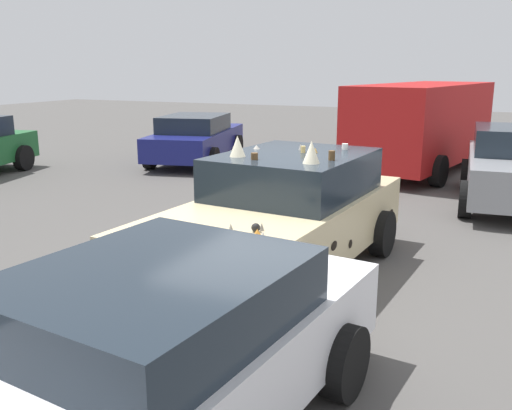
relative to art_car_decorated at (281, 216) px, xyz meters
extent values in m
plane|color=#514F4C|center=(-0.11, 0.01, -0.77)|extent=(60.00, 60.00, 0.00)
cube|color=beige|center=(-0.11, 0.01, -0.14)|extent=(4.71, 2.25, 0.71)
cube|color=#1E2833|center=(0.35, -0.03, 0.49)|extent=(2.29, 1.88, 0.54)
cylinder|color=black|center=(-1.60, -0.79, -0.44)|extent=(0.67, 0.28, 0.65)
cylinder|color=black|center=(-1.43, 1.08, -0.44)|extent=(0.67, 0.28, 0.65)
cylinder|color=black|center=(1.21, -1.06, -0.44)|extent=(0.67, 0.28, 0.65)
cylinder|color=black|center=(1.39, 0.81, -0.44)|extent=(0.67, 0.28, 0.65)
ellipsoid|color=black|center=(1.36, 0.80, -0.22)|extent=(0.15, 0.03, 0.10)
ellipsoid|color=black|center=(-1.66, 1.08, 0.02)|extent=(0.13, 0.03, 0.15)
ellipsoid|color=black|center=(1.68, -1.08, -0.26)|extent=(0.19, 0.04, 0.13)
ellipsoid|color=black|center=(-0.73, -0.86, -0.29)|extent=(0.11, 0.03, 0.13)
ellipsoid|color=black|center=(1.47, 0.79, -0.10)|extent=(0.18, 0.04, 0.09)
ellipsoid|color=black|center=(0.46, 0.88, -0.23)|extent=(0.10, 0.03, 0.11)
ellipsoid|color=black|center=(1.71, 0.77, -0.21)|extent=(0.13, 0.03, 0.10)
ellipsoid|color=black|center=(1.75, 0.76, -0.28)|extent=(0.18, 0.04, 0.15)
ellipsoid|color=black|center=(0.42, 0.89, -0.19)|extent=(0.16, 0.04, 0.11)
ellipsoid|color=black|center=(-0.57, -0.87, -0.12)|extent=(0.17, 0.04, 0.11)
ellipsoid|color=black|center=(-0.03, -0.92, -0.25)|extent=(0.11, 0.03, 0.11)
ellipsoid|color=black|center=(-2.03, -0.74, -0.19)|extent=(0.11, 0.03, 0.16)
cone|color=#A87A38|center=(-1.84, 0.66, 0.28)|extent=(0.07, 0.07, 0.13)
cone|color=silver|center=(-1.74, -0.50, 0.27)|extent=(0.09, 0.09, 0.11)
cone|color=gray|center=(-1.63, -0.10, 0.27)|extent=(0.09, 0.09, 0.11)
cone|color=orange|center=(-1.60, -0.38, 0.26)|extent=(0.12, 0.12, 0.08)
cone|color=gray|center=(-1.39, -0.34, 0.26)|extent=(0.07, 0.07, 0.08)
cone|color=tan|center=(-1.98, -0.25, 0.25)|extent=(0.08, 0.08, 0.07)
sphere|color=black|center=(-1.47, -0.30, 0.26)|extent=(0.09, 0.09, 0.09)
cylinder|color=#51381E|center=(0.03, -0.63, 0.82)|extent=(0.10, 0.10, 0.12)
cone|color=gray|center=(0.52, 0.58, 0.78)|extent=(0.10, 0.10, 0.05)
cylinder|color=#51381E|center=(-0.32, 0.23, 0.80)|extent=(0.11, 0.11, 0.08)
cone|color=gray|center=(0.66, -0.01, 0.80)|extent=(0.07, 0.07, 0.09)
cone|color=#A87A38|center=(0.51, -0.27, 0.79)|extent=(0.07, 0.07, 0.07)
cylinder|color=silver|center=(0.96, -0.54, 0.80)|extent=(0.12, 0.12, 0.08)
cylinder|color=tan|center=(0.45, -0.12, 0.80)|extent=(0.09, 0.09, 0.09)
cone|color=beige|center=(-0.29, -0.48, 0.89)|extent=(0.20, 0.20, 0.26)
cone|color=beige|center=(-0.19, 0.53, 0.89)|extent=(0.20, 0.20, 0.26)
cube|color=#B21919|center=(8.21, -0.53, 0.49)|extent=(5.66, 3.03, 1.90)
cube|color=#1E2833|center=(10.05, -0.92, 0.87)|extent=(0.47, 1.73, 0.68)
cylinder|color=black|center=(9.99, 0.13, -0.41)|extent=(0.75, 0.38, 0.72)
cylinder|color=black|center=(9.58, -1.85, -0.41)|extent=(0.75, 0.38, 0.72)
cylinder|color=black|center=(6.84, 0.79, -0.41)|extent=(0.75, 0.38, 0.72)
cylinder|color=black|center=(6.43, -1.20, -0.41)|extent=(0.75, 0.38, 0.72)
cube|color=navy|center=(7.15, 5.43, -0.19)|extent=(4.57, 2.58, 0.62)
cube|color=#1E2833|center=(6.99, 5.39, 0.33)|extent=(2.39, 1.97, 0.44)
cylinder|color=black|center=(8.27, 6.56, -0.46)|extent=(0.66, 0.35, 0.62)
cylinder|color=black|center=(8.65, 4.88, -0.46)|extent=(0.66, 0.35, 0.62)
cylinder|color=black|center=(5.66, 5.98, -0.46)|extent=(0.66, 0.35, 0.62)
cylinder|color=black|center=(6.04, 4.30, -0.46)|extent=(0.66, 0.35, 0.62)
cylinder|color=black|center=(3.90, -1.97, -0.43)|extent=(0.68, 0.27, 0.67)
cylinder|color=black|center=(6.42, -1.79, -0.43)|extent=(0.68, 0.27, 0.67)
cylinder|color=black|center=(4.15, 8.83, -0.44)|extent=(0.69, 0.36, 0.65)
cube|color=white|center=(-3.65, -0.46, -0.19)|extent=(4.42, 2.29, 0.63)
cube|color=#1E2833|center=(-3.51, -0.48, 0.34)|extent=(2.19, 1.88, 0.42)
cylinder|color=black|center=(-2.46, -1.53, -0.46)|extent=(0.65, 0.29, 0.63)
cylinder|color=black|center=(-2.24, 0.29, -0.46)|extent=(0.65, 0.29, 0.63)
camera|label=1|loc=(-6.48, -2.57, 1.86)|focal=39.43mm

